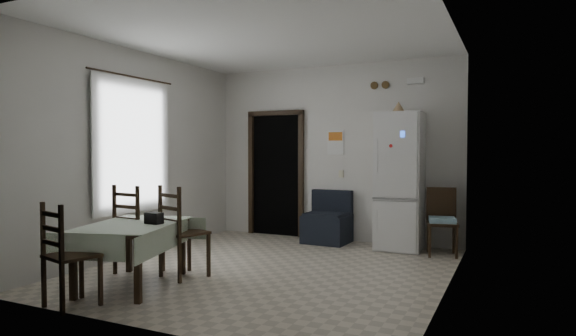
# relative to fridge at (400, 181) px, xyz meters

# --- Properties ---
(ground) EXTENTS (4.50, 4.50, 0.00)m
(ground) POSITION_rel_fridge_xyz_m (-1.18, -1.93, -1.02)
(ground) COLOR beige
(ground) RESTS_ON ground
(ceiling) EXTENTS (4.20, 4.50, 0.02)m
(ceiling) POSITION_rel_fridge_xyz_m (-1.18, -1.93, 1.88)
(ceiling) COLOR white
(ceiling) RESTS_ON ground
(wall_back) EXTENTS (4.20, 0.02, 2.90)m
(wall_back) POSITION_rel_fridge_xyz_m (-1.18, 0.32, 0.43)
(wall_back) COLOR silver
(wall_back) RESTS_ON ground
(wall_front) EXTENTS (4.20, 0.02, 2.90)m
(wall_front) POSITION_rel_fridge_xyz_m (-1.18, -4.18, 0.43)
(wall_front) COLOR silver
(wall_front) RESTS_ON ground
(wall_left) EXTENTS (0.02, 4.50, 2.90)m
(wall_left) POSITION_rel_fridge_xyz_m (-3.28, -1.93, 0.43)
(wall_left) COLOR silver
(wall_left) RESTS_ON ground
(wall_right) EXTENTS (0.02, 4.50, 2.90)m
(wall_right) POSITION_rel_fridge_xyz_m (0.92, -1.93, 0.43)
(wall_right) COLOR silver
(wall_right) RESTS_ON ground
(doorway) EXTENTS (1.06, 0.52, 2.22)m
(doorway) POSITION_rel_fridge_xyz_m (-2.23, 0.52, 0.04)
(doorway) COLOR black
(doorway) RESTS_ON ground
(window_recess) EXTENTS (0.10, 1.20, 1.60)m
(window_recess) POSITION_rel_fridge_xyz_m (-3.33, -2.13, 0.53)
(window_recess) COLOR silver
(window_recess) RESTS_ON ground
(curtain) EXTENTS (0.02, 1.45, 1.85)m
(curtain) POSITION_rel_fridge_xyz_m (-3.22, -2.13, 0.53)
(curtain) COLOR white
(curtain) RESTS_ON ground
(curtain_rod) EXTENTS (0.02, 1.60, 0.02)m
(curtain_rod) POSITION_rel_fridge_xyz_m (-3.21, -2.13, 1.48)
(curtain_rod) COLOR black
(curtain_rod) RESTS_ON ground
(calendar) EXTENTS (0.28, 0.02, 0.40)m
(calendar) POSITION_rel_fridge_xyz_m (-1.13, 0.31, 0.60)
(calendar) COLOR white
(calendar) RESTS_ON ground
(calendar_image) EXTENTS (0.24, 0.01, 0.14)m
(calendar_image) POSITION_rel_fridge_xyz_m (-1.13, 0.30, 0.70)
(calendar_image) COLOR orange
(calendar_image) RESTS_ON ground
(light_switch) EXTENTS (0.08, 0.02, 0.12)m
(light_switch) POSITION_rel_fridge_xyz_m (-1.03, 0.31, 0.08)
(light_switch) COLOR beige
(light_switch) RESTS_ON ground
(vent_left) EXTENTS (0.12, 0.03, 0.12)m
(vent_left) POSITION_rel_fridge_xyz_m (-0.48, 0.30, 1.50)
(vent_left) COLOR #503B20
(vent_left) RESTS_ON ground
(vent_right) EXTENTS (0.12, 0.03, 0.12)m
(vent_right) POSITION_rel_fridge_xyz_m (-0.30, 0.30, 1.50)
(vent_right) COLOR #503B20
(vent_right) RESTS_ON ground
(emergency_light) EXTENTS (0.25, 0.07, 0.09)m
(emergency_light) POSITION_rel_fridge_xyz_m (0.17, 0.28, 1.53)
(emergency_light) COLOR white
(emergency_light) RESTS_ON ground
(fridge) EXTENTS (0.68, 0.68, 2.05)m
(fridge) POSITION_rel_fridge_xyz_m (0.00, 0.00, 0.00)
(fridge) COLOR silver
(fridge) RESTS_ON ground
(tan_cone) EXTENTS (0.22, 0.22, 0.16)m
(tan_cone) POSITION_rel_fridge_xyz_m (-0.01, -0.08, 1.10)
(tan_cone) COLOR tan
(tan_cone) RESTS_ON fridge
(navy_seat) EXTENTS (0.71, 0.69, 0.83)m
(navy_seat) POSITION_rel_fridge_xyz_m (-1.17, 0.00, -0.61)
(navy_seat) COLOR black
(navy_seat) RESTS_ON ground
(corner_chair) EXTENTS (0.49, 0.49, 0.95)m
(corner_chair) POSITION_rel_fridge_xyz_m (0.64, -0.20, -0.55)
(corner_chair) COLOR black
(corner_chair) RESTS_ON ground
(dining_table) EXTENTS (1.20, 1.51, 0.68)m
(dining_table) POSITION_rel_fridge_xyz_m (-2.21, -3.24, -0.68)
(dining_table) COLOR #AFC0A4
(dining_table) RESTS_ON ground
(black_bag) EXTENTS (0.19, 0.12, 0.12)m
(black_bag) POSITION_rel_fridge_xyz_m (-1.99, -3.14, -0.28)
(black_bag) COLOR black
(black_bag) RESTS_ON dining_table
(dining_chair_far_left) EXTENTS (0.50, 0.50, 1.07)m
(dining_chair_far_left) POSITION_rel_fridge_xyz_m (-2.55, -2.76, -0.49)
(dining_chair_far_left) COLOR black
(dining_chair_far_left) RESTS_ON ground
(dining_chair_far_right) EXTENTS (0.59, 0.59, 1.08)m
(dining_chair_far_right) POSITION_rel_fridge_xyz_m (-1.93, -2.69, -0.49)
(dining_chair_far_right) COLOR black
(dining_chair_far_right) RESTS_ON ground
(dining_chair_near_head) EXTENTS (0.52, 0.52, 1.00)m
(dining_chair_near_head) POSITION_rel_fridge_xyz_m (-2.22, -4.02, -0.53)
(dining_chair_near_head) COLOR black
(dining_chair_near_head) RESTS_ON ground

